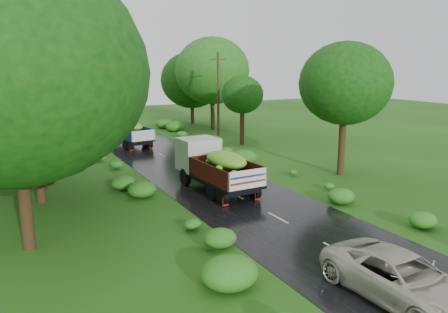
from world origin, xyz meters
TOP-DOWN VIEW (x-y plane):
  - ground at (0.00, 0.00)m, footprint 120.00×120.00m
  - road at (0.00, 5.00)m, footprint 6.50×80.00m
  - road_lines at (0.00, 6.00)m, footprint 0.12×69.60m
  - truck_near at (-0.59, 9.51)m, footprint 2.54×6.47m
  - truck_far at (-1.17, 25.16)m, footprint 2.79×5.95m
  - car at (-0.78, -3.62)m, footprint 2.58×5.17m
  - utility_pole at (6.23, 22.45)m, footprint 1.37×0.45m
  - trees_left at (-10.33, 20.21)m, footprint 7.69×33.66m
  - trees_right at (8.93, 26.03)m, footprint 4.93×30.24m
  - shrubs at (0.00, 14.00)m, footprint 11.90×44.00m

SIDE VIEW (x-z plane):
  - ground at x=0.00m, z-range 0.00..0.00m
  - road at x=0.00m, z-range 0.00..0.02m
  - road_lines at x=0.00m, z-range 0.02..0.02m
  - shrubs at x=0.00m, z-range 0.00..0.70m
  - car at x=-0.78m, z-range 0.02..1.43m
  - truck_far at x=-1.17m, z-range 0.16..2.57m
  - truck_near at x=-0.59m, z-range 0.18..2.86m
  - utility_pole at x=6.23m, z-range 0.12..8.05m
  - trees_right at x=8.93m, z-range 1.49..9.51m
  - trees_left at x=-10.33m, z-range 2.07..11.41m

